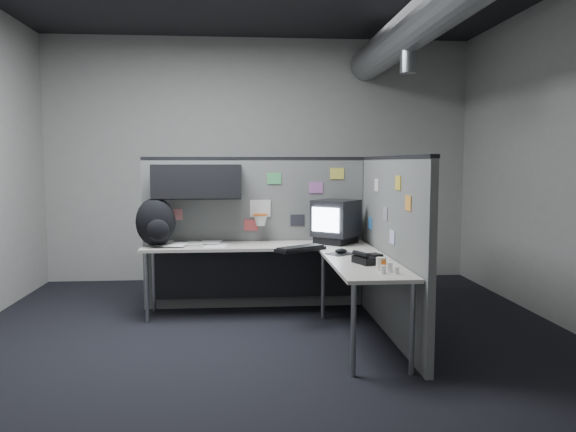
{
  "coord_description": "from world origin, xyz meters",
  "views": [
    {
      "loc": [
        -0.25,
        -4.73,
        1.57
      ],
      "look_at": [
        0.17,
        0.35,
        1.08
      ],
      "focal_mm": 35.0,
      "sensor_mm": 36.0,
      "label": 1
    }
  ],
  "objects": [
    {
      "name": "phone",
      "position": [
        0.8,
        -0.17,
        0.77
      ],
      "size": [
        0.27,
        0.28,
        0.1
      ],
      "rotation": [
        0.0,
        0.0,
        0.21
      ],
      "color": "black",
      "rests_on": "desk"
    },
    {
      "name": "bottles",
      "position": [
        0.86,
        -0.56,
        0.77
      ],
      "size": [
        0.14,
        0.17,
        0.09
      ],
      "rotation": [
        0.0,
        0.0,
        0.04
      ],
      "color": "silver",
      "rests_on": "desk"
    },
    {
      "name": "keyboard",
      "position": [
        0.31,
        0.54,
        0.75
      ],
      "size": [
        0.52,
        0.43,
        0.04
      ],
      "rotation": [
        0.0,
        0.0,
        -0.2
      ],
      "color": "black",
      "rests_on": "desk"
    },
    {
      "name": "cup",
      "position": [
        0.83,
        -0.47,
        0.78
      ],
      "size": [
        0.09,
        0.09,
        0.1
      ],
      "primitive_type": "cylinder",
      "rotation": [
        0.0,
        0.0,
        0.18
      ],
      "color": "beige",
      "rests_on": "desk"
    },
    {
      "name": "partition_back",
      "position": [
        -0.25,
        1.23,
        1.0
      ],
      "size": [
        2.44,
        0.42,
        1.63
      ],
      "color": "slate",
      "rests_on": "ground"
    },
    {
      "name": "papers",
      "position": [
        -0.8,
        1.06,
        0.74
      ],
      "size": [
        0.83,
        0.59,
        0.02
      ],
      "rotation": [
        0.0,
        0.0,
        -0.15
      ],
      "color": "white",
      "rests_on": "desk"
    },
    {
      "name": "mouse",
      "position": [
        0.66,
        0.32,
        0.75
      ],
      "size": [
        0.3,
        0.29,
        0.05
      ],
      "rotation": [
        0.0,
        0.0,
        -0.22
      ],
      "color": "black",
      "rests_on": "desk"
    },
    {
      "name": "desk",
      "position": [
        0.15,
        0.7,
        0.61
      ],
      "size": [
        2.31,
        2.11,
        0.73
      ],
      "color": "beige",
      "rests_on": "ground"
    },
    {
      "name": "backpack",
      "position": [
        -1.11,
        0.96,
        0.97
      ],
      "size": [
        0.42,
        0.38,
        0.49
      ],
      "rotation": [
        0.0,
        0.0,
        -0.07
      ],
      "color": "black",
      "rests_on": "desk"
    },
    {
      "name": "partition_right",
      "position": [
        1.1,
        0.22,
        0.82
      ],
      "size": [
        0.07,
        2.23,
        1.63
      ],
      "color": "slate",
      "rests_on": "ground"
    },
    {
      "name": "monitor",
      "position": [
        0.73,
        1.01,
        0.96
      ],
      "size": [
        0.56,
        0.56,
        0.45
      ],
      "rotation": [
        0.0,
        0.0,
        0.09
      ],
      "color": "black",
      "rests_on": "desk"
    },
    {
      "name": "room",
      "position": [
        0.56,
        0.0,
        2.1
      ],
      "size": [
        5.62,
        5.62,
        3.22
      ],
      "color": "black",
      "rests_on": "ground"
    }
  ]
}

